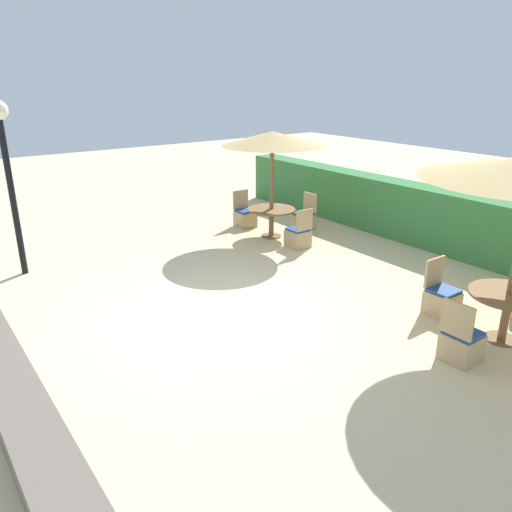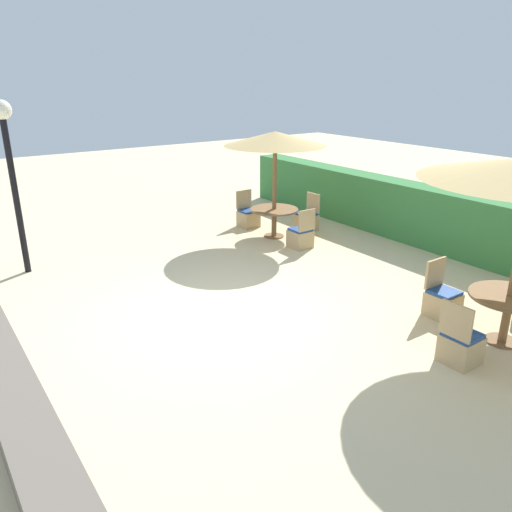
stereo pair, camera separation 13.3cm
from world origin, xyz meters
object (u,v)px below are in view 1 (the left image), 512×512
(lamp_post, at_px, (5,154))
(patio_chair_back_right_south, at_px, (461,344))
(patio_chair_back_left_east, at_px, (298,236))
(patio_chair_back_left_west, at_px, (245,217))
(parasol_back_left, at_px, (272,139))
(patio_chair_back_left_north, at_px, (304,220))
(patio_chair_back_right_west, at_px, (441,299))
(round_table_back_left, at_px, (271,214))
(round_table_back_right, at_px, (508,303))

(lamp_post, xyz_separation_m, patio_chair_back_right_south, (7.02, 4.07, -2.09))
(patio_chair_back_right_south, bearing_deg, patio_chair_back_left_east, 164.59)
(patio_chair_back_right_south, bearing_deg, patio_chair_back_left_west, 169.20)
(lamp_post, distance_m, parasol_back_left, 5.54)
(patio_chair_back_left_north, height_order, patio_chair_back_left_west, same)
(patio_chair_back_right_west, height_order, round_table_back_left, patio_chair_back_right_west)
(lamp_post, relative_size, round_table_back_right, 2.92)
(patio_chair_back_right_west, relative_size, parasol_back_left, 0.37)
(patio_chair_back_left_north, distance_m, patio_chair_back_left_east, 1.40)
(patio_chair_back_right_west, height_order, patio_chair_back_left_east, same)
(patio_chair_back_right_south, height_order, patio_chair_back_left_east, same)
(lamp_post, distance_m, patio_chair_back_right_south, 8.38)
(lamp_post, bearing_deg, patio_chair_back_left_west, 90.77)
(patio_chair_back_right_west, height_order, patio_chair_back_left_north, same)
(parasol_back_left, bearing_deg, round_table_back_left, 180.00)
(round_table_back_right, distance_m, patio_chair_back_left_west, 7.16)
(patio_chair_back_left_east, xyz_separation_m, patio_chair_back_left_west, (-2.09, -0.02, 0.00))
(round_table_back_right, bearing_deg, parasol_back_left, 176.76)
(patio_chair_back_right_south, distance_m, round_table_back_left, 6.16)
(patio_chair_back_right_west, height_order, patio_chair_back_right_south, same)
(patio_chair_back_left_north, bearing_deg, patio_chair_back_left_west, 42.44)
(parasol_back_left, relative_size, patio_chair_back_left_east, 2.71)
(round_table_back_right, xyz_separation_m, patio_chair_back_left_north, (-6.01, 1.36, -0.35))
(round_table_back_left, height_order, patio_chair_back_left_east, patio_chair_back_left_east)
(lamp_post, xyz_separation_m, patio_chair_back_left_east, (2.02, 5.45, -2.09))
(patio_chair_back_left_east, bearing_deg, lamp_post, 159.65)
(patio_chair_back_right_west, relative_size, patio_chair_back_left_north, 1.00)
(round_table_back_right, bearing_deg, patio_chair_back_right_west, 179.74)
(round_table_back_right, xyz_separation_m, parasol_back_left, (-6.05, 0.34, 1.74))
(patio_chair_back_right_south, xyz_separation_m, round_table_back_left, (-6.00, 1.37, 0.31))
(patio_chair_back_right_south, height_order, patio_chair_back_left_north, same)
(patio_chair_back_right_west, xyz_separation_m, patio_chair_back_right_south, (1.02, -1.03, 0.00))
(round_table_back_right, relative_size, patio_chair_back_left_east, 1.22)
(round_table_back_right, distance_m, round_table_back_left, 6.05)
(parasol_back_left, bearing_deg, patio_chair_back_left_east, 0.33)
(patio_chair_back_right_south, distance_m, patio_chair_back_left_east, 5.19)
(lamp_post, distance_m, patio_chair_back_right_west, 8.15)
(round_table_back_right, relative_size, round_table_back_left, 0.99)
(lamp_post, xyz_separation_m, parasol_back_left, (1.02, 5.44, -0.01))
(patio_chair_back_left_north, bearing_deg, patio_chair_back_right_west, 164.66)
(round_table_back_right, xyz_separation_m, patio_chair_back_left_east, (-5.04, 0.35, -0.35))
(round_table_back_left, xyz_separation_m, patio_chair_back_left_west, (-1.09, -0.02, -0.31))
(patio_chair_back_right_west, distance_m, round_table_back_left, 5.00)
(round_table_back_left, xyz_separation_m, patio_chair_back_left_north, (0.04, 1.02, -0.31))
(lamp_post, bearing_deg, patio_chair_back_left_north, 80.68)
(patio_chair_back_right_south, bearing_deg, round_table_back_right, 87.52)
(patio_chair_back_right_south, relative_size, patio_chair_back_left_east, 1.00)
(round_table_back_left, height_order, patio_chair_back_left_north, patio_chair_back_left_north)
(parasol_back_left, distance_m, patio_chair_back_left_north, 2.32)
(round_table_back_left, distance_m, patio_chair_back_left_east, 1.05)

